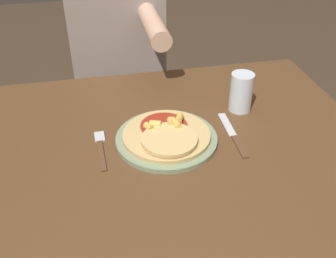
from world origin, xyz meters
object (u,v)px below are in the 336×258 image
at_px(pizza, 168,134).
at_px(plate, 168,139).
at_px(dining_table, 169,178).
at_px(fork, 101,147).
at_px(drinking_glass, 241,92).
at_px(person_diner, 119,52).
at_px(knife, 233,135).

bearing_deg(pizza, plate, 95.36).
distance_m(dining_table, fork, 0.22).
xyz_separation_m(drinking_glass, person_diner, (-0.33, 0.57, -0.09)).
relative_size(dining_table, person_diner, 0.94).
bearing_deg(knife, person_diner, 110.10).
xyz_separation_m(plate, fork, (-0.19, 0.00, -0.00)).
bearing_deg(knife, drinking_glass, 63.18).
bearing_deg(person_diner, pizza, -84.16).
bearing_deg(person_diner, fork, -99.63).
distance_m(drinking_glass, person_diner, 0.66).
distance_m(knife, drinking_glass, 0.16).
relative_size(dining_table, pizza, 4.76).
height_order(plate, person_diner, person_diner).
bearing_deg(person_diner, knife, -69.90).
bearing_deg(knife, dining_table, -172.38).
relative_size(knife, person_diner, 0.18).
xyz_separation_m(dining_table, plate, (0.00, 0.04, 0.11)).
distance_m(knife, person_diner, 0.75).
height_order(knife, drinking_glass, drinking_glass).
xyz_separation_m(plate, knife, (0.19, -0.01, -0.00)).
bearing_deg(pizza, person_diner, 95.84).
relative_size(dining_table, fork, 6.64).
height_order(dining_table, fork, fork).
distance_m(pizza, person_diner, 0.70).
height_order(dining_table, plate, plate).
xyz_separation_m(pizza, drinking_glass, (0.25, 0.12, 0.04)).
bearing_deg(person_diner, plate, -84.16).
relative_size(plate, pizza, 1.16).
bearing_deg(dining_table, knife, 7.62).
distance_m(dining_table, plate, 0.12).
bearing_deg(pizza, fork, 177.56).
distance_m(pizza, fork, 0.19).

